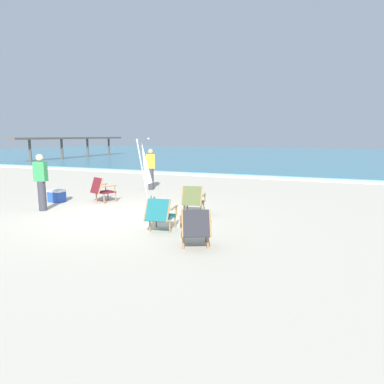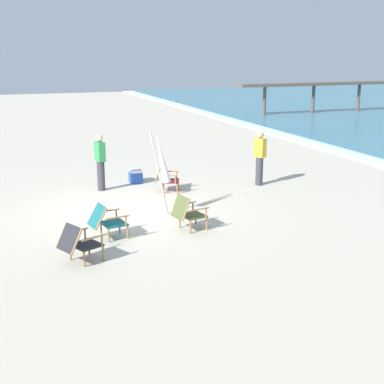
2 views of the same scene
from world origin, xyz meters
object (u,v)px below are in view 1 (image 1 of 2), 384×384
object	(u,v)px
cooler_box	(57,196)
person_near_chairs	(151,169)
beach_chair_front_left	(102,189)
beach_chair_front_right	(196,227)
person_by_waterline	(41,182)
beach_chair_back_right	(160,214)
beach_chair_mid_center	(193,199)
umbrella_furled_white	(145,164)

from	to	relation	value
cooler_box	person_near_chairs	bearing A→B (deg)	64.48
beach_chair_front_left	person_near_chairs	xyz separation A→B (m)	(0.23, 2.90, 0.41)
beach_chair_front_right	cooler_box	xyz separation A→B (m)	(-5.91, 2.66, -0.22)
cooler_box	person_by_waterline	bearing A→B (deg)	-63.53
person_by_waterline	cooler_box	bearing A→B (deg)	116.47
beach_chair_back_right	person_by_waterline	xyz separation A→B (m)	(-4.17, 0.71, 0.42)
person_near_chairs	person_by_waterline	xyz separation A→B (m)	(-1.04, -4.59, 0.00)
person_by_waterline	person_near_chairs	bearing A→B (deg)	77.18
beach_chair_front_left	beach_chair_mid_center	xyz separation A→B (m)	(3.42, -0.57, -0.00)
beach_chair_mid_center	person_by_waterline	xyz separation A→B (m)	(-4.24, -1.12, 0.41)
person_by_waterline	beach_chair_front_left	bearing A→B (deg)	64.16
beach_chair_front_left	beach_chair_front_right	world-z (taller)	beach_chair_front_left
beach_chair_front_right	umbrella_furled_white	bearing A→B (deg)	135.29
beach_chair_front_right	beach_chair_mid_center	distance (m)	2.81
umbrella_furled_white	person_near_chairs	world-z (taller)	umbrella_furled_white
beach_chair_mid_center	umbrella_furled_white	bearing A→B (deg)	-173.30
beach_chair_front_right	person_near_chairs	size ratio (longest dim) A/B	0.57
cooler_box	beach_chair_mid_center	bearing A→B (deg)	-0.69
beach_chair_front_left	beach_chair_mid_center	distance (m)	3.47
beach_chair_back_right	cooler_box	distance (m)	5.12
beach_chair_back_right	beach_chair_front_right	bearing A→B (deg)	-33.76
beach_chair_back_right	person_near_chairs	world-z (taller)	person_near_chairs
umbrella_furled_white	cooler_box	xyz separation A→B (m)	(-3.45, 0.22, -1.17)
beach_chair_front_left	beach_chair_back_right	bearing A→B (deg)	-35.49
person_by_waterline	beach_chair_back_right	bearing A→B (deg)	-9.66
beach_chair_front_right	person_by_waterline	xyz separation A→B (m)	(-5.32, 1.48, 0.42)
beach_chair_front_right	person_near_chairs	xyz separation A→B (m)	(-4.28, 6.07, 0.42)
person_near_chairs	cooler_box	size ratio (longest dim) A/B	3.33
beach_chair_front_left	beach_chair_mid_center	bearing A→B (deg)	-9.41
beach_chair_mid_center	cooler_box	xyz separation A→B (m)	(-4.82, 0.06, -0.23)
beach_chair_back_right	umbrella_furled_white	size ratio (longest dim) A/B	0.41
umbrella_furled_white	beach_chair_front_left	bearing A→B (deg)	160.42
beach_chair_mid_center	person_near_chairs	size ratio (longest dim) A/B	0.50
beach_chair_mid_center	cooler_box	bearing A→B (deg)	179.31
beach_chair_mid_center	cooler_box	world-z (taller)	beach_chair_mid_center
beach_chair_mid_center	person_near_chairs	world-z (taller)	person_near_chairs
beach_chair_back_right	beach_chair_front_right	xyz separation A→B (m)	(1.15, -0.77, 0.00)
person_near_chairs	beach_chair_back_right	bearing A→B (deg)	-59.43
person_near_chairs	umbrella_furled_white	bearing A→B (deg)	-63.37
umbrella_furled_white	person_by_waterline	xyz separation A→B (m)	(-2.86, -0.96, -0.53)
beach_chair_mid_center	person_by_waterline	distance (m)	4.40
beach_chair_mid_center	beach_chair_front_left	bearing A→B (deg)	170.59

